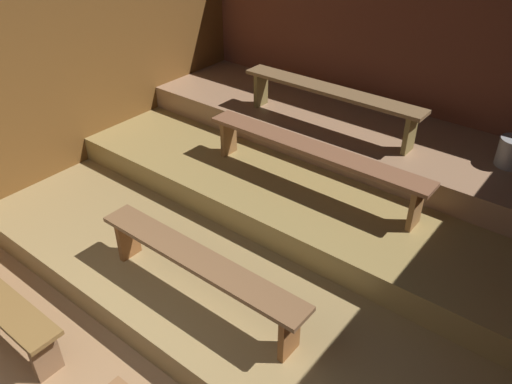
% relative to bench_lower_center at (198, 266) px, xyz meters
% --- Properties ---
extents(ground, '(5.83, 5.86, 0.08)m').
position_rel_bench_lower_center_xyz_m(ground, '(-0.13, 0.78, -0.67)').
color(ground, '#96704B').
extents(wall_back, '(5.83, 0.06, 2.39)m').
position_rel_bench_lower_center_xyz_m(wall_back, '(-0.13, 3.34, 0.57)').
color(wall_back, brown).
rests_on(wall_back, ground).
extents(wall_left, '(0.06, 5.86, 2.39)m').
position_rel_bench_lower_center_xyz_m(wall_left, '(-2.68, 0.78, 0.57)').
color(wall_left, brown).
rests_on(wall_left, ground).
extents(platform_lower, '(5.03, 3.86, 0.27)m').
position_rel_bench_lower_center_xyz_m(platform_lower, '(-0.13, 1.38, -0.49)').
color(platform_lower, '#957B4C').
rests_on(platform_lower, ground).
extents(platform_middle, '(5.03, 2.48, 0.27)m').
position_rel_bench_lower_center_xyz_m(platform_middle, '(-0.13, 2.07, -0.22)').
color(platform_middle, olive).
rests_on(platform_middle, platform_lower).
extents(platform_upper, '(5.03, 1.33, 0.27)m').
position_rel_bench_lower_center_xyz_m(platform_upper, '(-0.13, 2.65, 0.05)').
color(platform_upper, '#997353').
rests_on(platform_upper, platform_middle).
extents(bench_lower_center, '(1.98, 0.26, 0.44)m').
position_rel_bench_lower_center_xyz_m(bench_lower_center, '(0.00, 0.00, 0.00)').
color(bench_lower_center, brown).
rests_on(bench_lower_center, platform_lower).
extents(bench_middle_center, '(2.38, 0.26, 0.44)m').
position_rel_bench_lower_center_xyz_m(bench_middle_center, '(-0.02, 1.62, 0.28)').
color(bench_middle_center, brown).
rests_on(bench_middle_center, platform_middle).
extents(bench_upper_center, '(2.09, 0.26, 0.44)m').
position_rel_bench_lower_center_xyz_m(bench_upper_center, '(-0.32, 2.38, 0.55)').
color(bench_upper_center, brown).
rests_on(bench_upper_center, platform_upper).
extents(pail_upper, '(0.27, 0.27, 0.28)m').
position_rel_bench_lower_center_xyz_m(pail_upper, '(1.49, 2.73, 0.33)').
color(pail_upper, gray).
rests_on(pail_upper, platform_upper).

